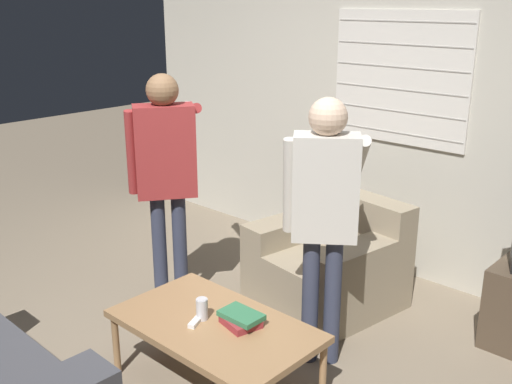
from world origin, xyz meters
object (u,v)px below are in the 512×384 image
Objects in this scene: armchair_beige at (330,262)px; spare_remote at (196,321)px; book_stack at (241,319)px; soda_can at (202,309)px; coffee_table at (215,328)px; person_right_standing at (325,203)px; person_left_standing at (166,163)px.

armchair_beige is 1.38m from spare_remote.
book_stack is at bearing 16.20° from spare_remote.
soda_can is 0.08m from spare_remote.
coffee_table is 0.70× the size of person_right_standing.
book_stack is at bearing -141.10° from person_right_standing.
armchair_beige is at bearing 102.77° from book_stack.
person_left_standing is 1.23m from person_right_standing.
person_right_standing is 12.82× the size of soda_can.
armchair_beige is at bearing -9.64° from person_left_standing.
coffee_table is 1.27m from person_left_standing.
armchair_beige is 1.31m from coffee_table.
person_left_standing is (-0.96, 0.48, 0.67)m from coffee_table.
person_left_standing is at bearing 150.61° from soda_can.
person_left_standing reaches higher than armchair_beige.
person_left_standing is 13.15× the size of soda_can.
person_right_standing is 0.91m from soda_can.
spare_remote is at bearing -80.23° from soda_can.
person_left_standing reaches higher than spare_remote.
coffee_table is 9.03× the size of soda_can.
soda_can reaches higher than book_stack.
person_right_standing reaches higher than armchair_beige.
person_left_standing is at bearing 159.87° from book_stack.
soda_can is (0.07, -1.32, 0.18)m from armchair_beige.
person_right_standing is 11.93× the size of spare_remote.
person_right_standing is at bearing 62.64° from soda_can.
person_left_standing is 1.03× the size of person_right_standing.
person_left_standing reaches higher than person_right_standing.
armchair_beige is 7.65× the size of spare_remote.
spare_remote is (0.01, -0.05, -0.05)m from soda_can.
person_right_standing reaches higher than coffee_table.
armchair_beige is 8.22× the size of soda_can.
person_right_standing is at bearing 130.45° from armchair_beige.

